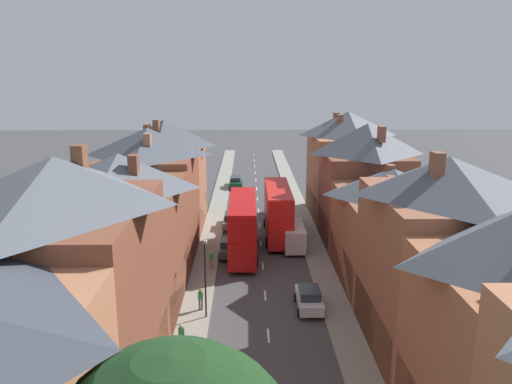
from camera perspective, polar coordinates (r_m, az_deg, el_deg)
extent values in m
cube|color=gray|center=(58.05, -4.69, -3.19)|extent=(2.20, 104.00, 0.14)
cube|color=gray|center=(58.28, 5.38, -3.14)|extent=(2.20, 104.00, 0.14)
cube|color=silver|center=(33.94, 1.42, -16.07)|extent=(0.14, 1.80, 0.01)
cube|color=silver|center=(39.26, 1.05, -11.73)|extent=(0.14, 1.80, 0.01)
cube|color=silver|center=(44.75, 0.78, -8.44)|extent=(0.14, 1.80, 0.01)
cube|color=silver|center=(50.36, 0.57, -5.88)|extent=(0.14, 1.80, 0.01)
cube|color=silver|center=(56.05, 0.41, -3.83)|extent=(0.14, 1.80, 0.01)
cube|color=silver|center=(61.80, 0.27, -2.16)|extent=(0.14, 1.80, 0.01)
cube|color=silver|center=(67.59, 0.16, -0.78)|extent=(0.14, 1.80, 0.01)
cube|color=silver|center=(73.42, 0.07, 0.39)|extent=(0.14, 1.80, 0.01)
cube|color=silver|center=(79.27, -0.01, 1.38)|extent=(0.14, 1.80, 0.01)
cube|color=silver|center=(85.14, -0.08, 2.23)|extent=(0.14, 1.80, 0.01)
cube|color=silver|center=(91.03, -0.14, 2.98)|extent=(0.14, 1.80, 0.01)
cube|color=silver|center=(96.93, -0.19, 3.63)|extent=(0.14, 1.80, 0.01)
cube|color=silver|center=(102.85, -0.24, 4.21)|extent=(0.14, 1.80, 0.01)
cube|color=brown|center=(26.79, -20.77, -12.58)|extent=(8.00, 11.07, 10.77)
cube|color=#1E5133|center=(27.64, -11.85, -20.10)|extent=(0.12, 10.18, 3.20)
pyramid|color=#565B66|center=(24.72, -22.03, 1.16)|extent=(8.00, 11.07, 2.28)
cube|color=brown|center=(26.86, -19.52, 3.72)|extent=(0.60, 0.90, 1.31)
cube|color=brown|center=(37.09, -14.87, -6.27)|extent=(8.00, 11.53, 8.96)
cube|color=olive|center=(37.42, -8.64, -10.53)|extent=(0.12, 10.60, 3.20)
pyramid|color=#565B66|center=(35.61, -15.43, 2.37)|extent=(8.00, 11.53, 2.41)
cube|color=brown|center=(33.86, -13.81, 3.04)|extent=(0.60, 0.90, 1.31)
cube|color=brown|center=(46.78, -11.90, -1.60)|extent=(8.00, 9.45, 9.53)
cube|color=maroon|center=(47.12, -6.99, -5.32)|extent=(0.12, 8.69, 3.20)
pyramid|color=#474C56|center=(45.61, -12.27, 5.67)|extent=(8.00, 9.45, 2.44)
cube|color=#99664C|center=(43.12, -12.32, 5.89)|extent=(0.60, 0.90, 0.99)
cube|color=#A36042|center=(55.54, -10.17, 0.59)|extent=(8.00, 8.75, 8.99)
cube|color=maroon|center=(55.76, -6.04, -2.29)|extent=(0.12, 8.05, 3.20)
pyramid|color=#474C56|center=(54.53, -10.43, 6.66)|extent=(8.00, 8.75, 2.84)
cube|color=brown|center=(53.33, -11.33, 7.29)|extent=(0.60, 0.90, 1.53)
cube|color=brown|center=(52.89, -12.36, 6.97)|extent=(0.60, 0.90, 1.12)
cube|color=brown|center=(32.28, 20.25, -8.82)|extent=(8.00, 9.83, 9.91)
cube|color=#1E5133|center=(32.52, 13.04, -14.65)|extent=(0.12, 9.04, 3.20)
pyramid|color=#474C56|center=(30.57, 21.17, 1.77)|extent=(8.00, 9.83, 2.21)
cube|color=brown|center=(29.15, 19.97, 2.84)|extent=(0.60, 0.90, 1.50)
cube|color=brown|center=(41.94, 15.07, -5.13)|extent=(8.00, 10.98, 7.34)
cube|color=black|center=(41.74, 9.64, -7.95)|extent=(0.12, 10.10, 3.20)
pyramid|color=#474C56|center=(40.72, 15.47, 1.13)|extent=(8.00, 10.98, 2.03)
cube|color=brown|center=(41.46, 15.11, 2.21)|extent=(0.60, 0.90, 1.20)
cube|color=brown|center=(38.05, 15.15, 1.05)|extent=(0.60, 0.90, 0.99)
cube|color=brown|center=(50.51, 12.23, -0.80)|extent=(8.00, 8.00, 9.01)
cube|color=black|center=(50.56, 7.70, -4.02)|extent=(0.12, 7.36, 3.20)
pyramid|color=#565B66|center=(49.39, 12.57, 5.95)|extent=(8.00, 8.00, 2.97)
cube|color=brown|center=(47.32, 14.16, 6.42)|extent=(0.60, 0.90, 1.45)
cube|color=brown|center=(49.56, 12.01, 6.55)|extent=(0.60, 0.90, 0.94)
cube|color=#A36042|center=(59.39, 10.22, 1.78)|extent=(8.00, 10.82, 9.70)
cube|color=maroon|center=(59.50, 6.36, -1.28)|extent=(0.12, 9.96, 3.20)
pyramid|color=#565B66|center=(58.46, 10.48, 7.74)|extent=(8.00, 10.82, 2.71)
cube|color=brown|center=(58.80, 9.17, 8.39)|extent=(0.60, 0.90, 1.17)
cube|color=brown|center=(57.02, 9.56, 8.17)|extent=(0.60, 0.90, 1.07)
cube|color=red|center=(51.75, 2.51, -3.43)|extent=(2.44, 10.80, 2.50)
cube|color=red|center=(51.10, 2.54, -0.86)|extent=(2.44, 10.58, 2.30)
cube|color=red|center=(50.82, 2.56, 0.45)|extent=(2.39, 10.37, 0.10)
cube|color=#28333D|center=(56.83, 2.19, -1.66)|extent=(2.20, 0.10, 1.20)
cube|color=#28333D|center=(56.27, 2.21, 0.60)|extent=(2.20, 0.10, 1.10)
cube|color=#28333D|center=(51.62, 1.20, -3.17)|extent=(0.06, 9.18, 0.90)
cube|color=#28333D|center=(51.02, 1.21, -0.75)|extent=(0.06, 9.18, 0.90)
cube|color=yellow|center=(56.09, 2.22, 1.40)|extent=(1.34, 0.08, 0.32)
cylinder|color=black|center=(55.23, 1.03, -3.56)|extent=(0.30, 1.00, 1.00)
cylinder|color=black|center=(55.37, 3.56, -3.54)|extent=(0.30, 1.00, 1.00)
cylinder|color=black|center=(49.24, 1.28, -5.73)|extent=(0.30, 1.00, 1.00)
cylinder|color=black|center=(49.39, 4.13, -5.70)|extent=(0.30, 1.00, 1.00)
cube|color=#B70F0F|center=(46.94, -1.53, -5.23)|extent=(2.44, 10.80, 2.50)
cube|color=#B70F0F|center=(46.22, -1.55, -2.41)|extent=(2.44, 10.58, 2.30)
cube|color=#B70F0F|center=(45.90, -1.56, -0.97)|extent=(2.39, 10.37, 0.10)
cube|color=#28333D|center=(51.97, -1.48, -3.12)|extent=(2.20, 0.10, 1.20)
cube|color=#28333D|center=(51.36, -1.50, -0.66)|extent=(2.20, 0.10, 1.10)
cube|color=#28333D|center=(46.89, -2.99, -4.94)|extent=(0.06, 9.18, 0.90)
cube|color=#28333D|center=(46.22, -3.03, -2.30)|extent=(0.06, 9.18, 0.90)
cube|color=yellow|center=(51.17, -1.50, 0.21)|extent=(1.34, 0.08, 0.32)
cylinder|color=black|center=(50.51, -2.88, -5.24)|extent=(0.30, 1.00, 1.00)
cylinder|color=black|center=(50.48, -0.10, -5.23)|extent=(0.30, 1.00, 1.00)
cylinder|color=black|center=(44.58, -3.14, -7.87)|extent=(0.30, 1.00, 1.00)
cylinder|color=black|center=(44.55, 0.03, -7.86)|extent=(0.30, 1.00, 1.00)
cube|color=#4C515B|center=(47.02, -3.12, -6.45)|extent=(1.70, 3.99, 0.76)
cube|color=#28333D|center=(46.61, -3.14, -5.75)|extent=(1.46, 1.99, 0.60)
cylinder|color=black|center=(48.35, -4.07, -6.37)|extent=(0.20, 0.62, 0.62)
cylinder|color=black|center=(48.29, -2.05, -6.37)|extent=(0.20, 0.62, 0.62)
cylinder|color=black|center=(46.04, -4.23, -7.42)|extent=(0.20, 0.62, 0.62)
cylinder|color=black|center=(45.98, -2.10, -7.42)|extent=(0.20, 0.62, 0.62)
cube|color=silver|center=(37.18, 6.07, -12.17)|extent=(1.70, 3.98, 0.74)
cube|color=#28333D|center=(36.72, 6.14, -11.36)|extent=(1.46, 1.99, 0.60)
cylinder|color=black|center=(38.36, 4.54, -11.90)|extent=(0.20, 0.62, 0.62)
cylinder|color=black|center=(38.56, 7.11, -11.83)|extent=(0.20, 0.62, 0.62)
cylinder|color=black|center=(36.16, 4.92, -13.59)|extent=(0.20, 0.62, 0.62)
cylinder|color=black|center=(36.37, 7.66, -13.50)|extent=(0.20, 0.62, 0.62)
cube|color=gray|center=(55.27, -2.80, -3.37)|extent=(1.70, 4.40, 0.75)
cube|color=#28333D|center=(54.86, -2.81, -2.76)|extent=(1.46, 2.20, 0.60)
cylinder|color=black|center=(56.71, -3.61, -3.33)|extent=(0.20, 0.62, 0.62)
cylinder|color=black|center=(56.66, -1.89, -3.32)|extent=(0.20, 0.62, 0.62)
cylinder|color=black|center=(54.11, -3.74, -4.17)|extent=(0.20, 0.62, 0.62)
cylinder|color=black|center=(54.06, -1.93, -4.16)|extent=(0.20, 0.62, 0.62)
cube|color=#144728|center=(74.21, -2.34, 1.06)|extent=(1.70, 4.52, 0.76)
cube|color=#28333D|center=(73.84, -2.35, 1.54)|extent=(1.46, 2.26, 0.60)
cylinder|color=black|center=(75.68, -2.96, 1.01)|extent=(0.20, 0.62, 0.62)
cylinder|color=black|center=(75.64, -1.67, 1.01)|extent=(0.20, 0.62, 0.62)
cylinder|color=black|center=(72.96, -3.03, 0.53)|extent=(0.20, 0.62, 0.62)
cylinder|color=black|center=(72.91, -1.69, 0.53)|extent=(0.20, 0.62, 0.62)
cube|color=silver|center=(48.54, 4.30, -4.98)|extent=(1.96, 5.20, 2.10)
cube|color=#28333D|center=(50.87, 4.05, -3.75)|extent=(1.76, 0.10, 0.90)
cylinder|color=black|center=(50.26, 3.00, -5.51)|extent=(0.24, 0.72, 0.72)
cylinder|color=black|center=(50.43, 5.23, -5.48)|extent=(0.24, 0.72, 0.72)
cylinder|color=black|center=(47.33, 3.26, -6.74)|extent=(0.24, 0.72, 0.72)
cylinder|color=black|center=(47.51, 5.64, -6.71)|extent=(0.24, 0.72, 0.72)
cylinder|color=brown|center=(29.30, -8.93, -20.25)|extent=(0.14, 0.14, 0.84)
cylinder|color=brown|center=(29.28, -8.56, -20.27)|extent=(0.14, 0.14, 0.84)
cube|color=#2D4C9E|center=(28.91, -8.80, -19.12)|extent=(0.36, 0.22, 0.54)
sphere|color=beige|center=(28.70, -8.83, -18.47)|extent=(0.22, 0.22, 0.22)
cylinder|color=#23232D|center=(32.51, -8.64, -16.54)|extent=(0.14, 0.14, 0.84)
cylinder|color=#23232D|center=(32.49, -8.31, -16.55)|extent=(0.14, 0.14, 0.84)
cube|color=#338447|center=(32.16, -8.52, -15.48)|extent=(0.36, 0.22, 0.54)
sphere|color=beige|center=(31.97, -8.54, -14.87)|extent=(0.22, 0.22, 0.22)
cylinder|color=brown|center=(36.89, -6.47, -12.61)|extent=(0.14, 0.14, 0.84)
cylinder|color=brown|center=(36.88, -6.19, -12.61)|extent=(0.14, 0.14, 0.84)
cube|color=#338447|center=(36.59, -6.36, -11.64)|extent=(0.36, 0.22, 0.54)
sphere|color=#9E7051|center=(36.42, -6.37, -11.09)|extent=(0.22, 0.22, 0.22)
cylinder|color=gray|center=(43.86, -5.24, -8.19)|extent=(0.14, 0.14, 0.84)
cylinder|color=gray|center=(43.85, -5.00, -8.19)|extent=(0.14, 0.14, 0.84)
cube|color=#338447|center=(43.60, -5.14, -7.35)|extent=(0.36, 0.22, 0.54)
sphere|color=beige|center=(43.47, -5.15, -6.87)|extent=(0.22, 0.22, 0.22)
cylinder|color=black|center=(34.93, -5.81, -10.20)|extent=(0.12, 0.12, 5.50)
cylinder|color=black|center=(34.37, -5.86, -5.85)|extent=(0.08, 0.90, 0.08)
cube|color=beige|center=(34.82, -5.79, -5.72)|extent=(0.20, 0.32, 0.20)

